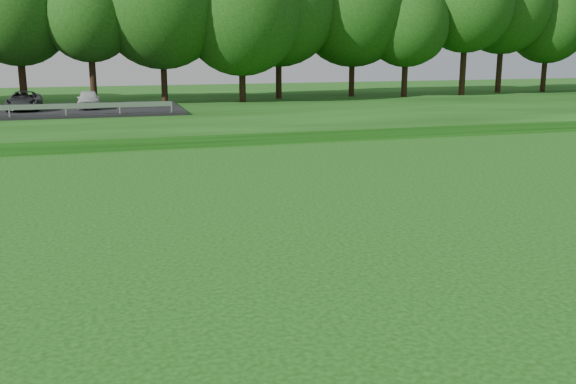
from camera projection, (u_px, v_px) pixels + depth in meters
name	position (u px, v px, depth m)	size (l,w,h in m)	color
berm	(337.00, 107.00, 48.76)	(130.00, 30.00, 0.60)	#143F0C
walking_path	(425.00, 135.00, 35.74)	(130.00, 1.60, 0.04)	gray
treeline	(320.00, 3.00, 50.75)	(104.00, 7.00, 15.00)	#113D0E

